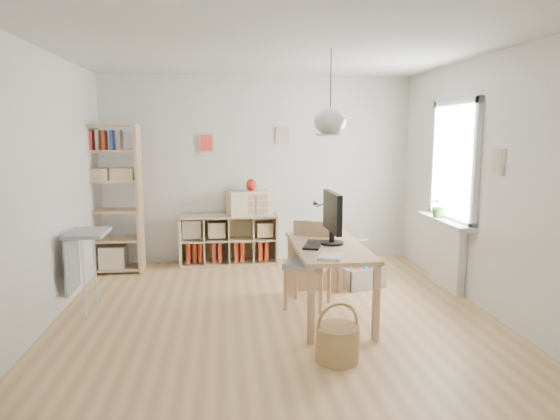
{
  "coord_description": "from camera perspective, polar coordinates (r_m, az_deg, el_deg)",
  "views": [
    {
      "loc": [
        -0.5,
        -5.08,
        1.88
      ],
      "look_at": [
        0.1,
        0.3,
        1.05
      ],
      "focal_mm": 32.0,
      "sensor_mm": 36.0,
      "label": 1
    }
  ],
  "objects": [
    {
      "name": "ground",
      "position": [
        5.44,
        -0.71,
        -11.51
      ],
      "size": [
        4.5,
        4.5,
        0.0
      ],
      "primitive_type": "plane",
      "color": "tan",
      "rests_on": "ground"
    },
    {
      "name": "room_shell",
      "position": [
        5.04,
        5.75,
        10.05
      ],
      "size": [
        4.5,
        4.5,
        4.5
      ],
      "color": "silver",
      "rests_on": "ground"
    },
    {
      "name": "window_unit",
      "position": [
        6.31,
        19.32,
        5.23
      ],
      "size": [
        0.07,
        1.16,
        1.46
      ],
      "color": "white",
      "rests_on": "ground"
    },
    {
      "name": "radiator",
      "position": [
        6.45,
        18.53,
        -4.99
      ],
      "size": [
        0.1,
        0.8,
        0.8
      ],
      "primitive_type": "cube",
      "color": "silver",
      "rests_on": "ground"
    },
    {
      "name": "windowsill",
      "position": [
        6.35,
        18.31,
        -1.24
      ],
      "size": [
        0.22,
        1.2,
        0.06
      ],
      "primitive_type": "cube",
      "color": "silver",
      "rests_on": "radiator"
    },
    {
      "name": "desk",
      "position": [
        5.18,
        5.53,
        -4.97
      ],
      "size": [
        0.7,
        1.5,
        0.75
      ],
      "color": "tan",
      "rests_on": "ground"
    },
    {
      "name": "cube_shelf",
      "position": [
        7.33,
        -6.02,
        -3.79
      ],
      "size": [
        1.4,
        0.38,
        0.72
      ],
      "color": "beige",
      "rests_on": "ground"
    },
    {
      "name": "tall_bookshelf",
      "position": [
        7.09,
        -18.86,
        1.84
      ],
      "size": [
        0.8,
        0.38,
        2.0
      ],
      "color": "tan",
      "rests_on": "ground"
    },
    {
      "name": "side_table",
      "position": [
        5.77,
        -21.73,
        -4.04
      ],
      "size": [
        0.4,
        0.55,
        0.85
      ],
      "color": "gray",
      "rests_on": "ground"
    },
    {
      "name": "chair",
      "position": [
        5.5,
        3.38,
        -5.58
      ],
      "size": [
        0.6,
        0.6,
        0.92
      ],
      "rotation": [
        0.0,
        0.0,
        -0.44
      ],
      "color": "gray",
      "rests_on": "ground"
    },
    {
      "name": "wicker_basket",
      "position": [
        4.33,
        6.58,
        -14.72
      ],
      "size": [
        0.36,
        0.36,
        0.5
      ],
      "rotation": [
        0.0,
        0.0,
        0.2
      ],
      "color": "olive",
      "rests_on": "ground"
    },
    {
      "name": "storage_chest",
      "position": [
        6.34,
        9.01,
        -7.0
      ],
      "size": [
        0.65,
        0.69,
        0.53
      ],
      "rotation": [
        0.0,
        0.0,
        0.3
      ],
      "color": "beige",
      "rests_on": "ground"
    },
    {
      "name": "monitor",
      "position": [
        5.14,
        5.99,
        -0.58
      ],
      "size": [
        0.25,
        0.62,
        0.54
      ],
      "rotation": [
        0.0,
        0.0,
        0.02
      ],
      "color": "black",
      "rests_on": "desk"
    },
    {
      "name": "keyboard",
      "position": [
        5.1,
        3.81,
        -3.98
      ],
      "size": [
        0.28,
        0.45,
        0.02
      ],
      "primitive_type": "cube",
      "rotation": [
        0.0,
        0.0,
        -0.31
      ],
      "color": "black",
      "rests_on": "desk"
    },
    {
      "name": "task_lamp",
      "position": [
        5.7,
        5.27,
        -0.06
      ],
      "size": [
        0.36,
        0.13,
        0.39
      ],
      "color": "black",
      "rests_on": "desk"
    },
    {
      "name": "yarn_ball",
      "position": [
        5.63,
        6.04,
        -2.15
      ],
      "size": [
        0.15,
        0.15,
        0.15
      ],
      "primitive_type": "sphere",
      "color": "#45090F",
      "rests_on": "desk"
    },
    {
      "name": "paper_tray",
      "position": [
        4.62,
        5.83,
        -5.32
      ],
      "size": [
        0.29,
        0.31,
        0.03
      ],
      "primitive_type": "cube",
      "rotation": [
        0.0,
        0.0,
        -0.38
      ],
      "color": "silver",
      "rests_on": "desk"
    },
    {
      "name": "drawer_chest",
      "position": [
        7.19,
        -3.62,
        0.81
      ],
      "size": [
        0.66,
        0.43,
        0.35
      ],
      "primitive_type": "cube",
      "rotation": [
        0.0,
        0.0,
        0.28
      ],
      "color": "beige",
      "rests_on": "cube_shelf"
    },
    {
      "name": "red_vase",
      "position": [
        7.16,
        -3.32,
        2.87
      ],
      "size": [
        0.14,
        0.14,
        0.17
      ],
      "primitive_type": "ellipsoid",
      "color": "maroon",
      "rests_on": "drawer_chest"
    },
    {
      "name": "potted_plant",
      "position": [
        6.43,
        17.75,
        0.47
      ],
      "size": [
        0.27,
        0.24,
        0.29
      ],
      "primitive_type": "imported",
      "rotation": [
        0.0,
        0.0,
        0.07
      ],
      "color": "#2C6A28",
      "rests_on": "windowsill"
    }
  ]
}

